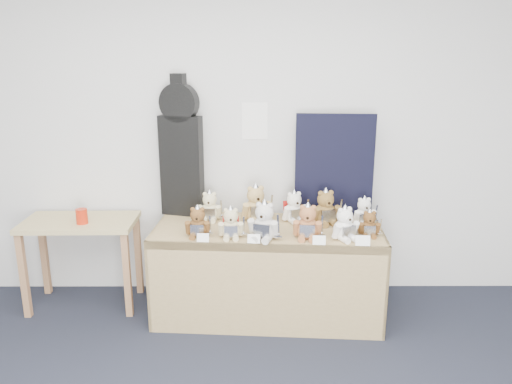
{
  "coord_description": "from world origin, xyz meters",
  "views": [
    {
      "loc": [
        0.26,
        -1.56,
        1.99
      ],
      "look_at": [
        0.27,
        1.94,
        1.03
      ],
      "focal_mm": 35.0,
      "sensor_mm": 36.0,
      "label": 1
    }
  ],
  "objects_px": {
    "guitar_case": "(181,148)",
    "teddy_front_left": "(231,224)",
    "teddy_back_left": "(210,207)",
    "teddy_front_far_right": "(345,225)",
    "display_table": "(267,250)",
    "teddy_back_centre_right": "(294,208)",
    "teddy_back_end": "(364,212)",
    "teddy_back_centre_left": "(256,205)",
    "teddy_back_right": "(326,209)",
    "teddy_front_centre": "(264,222)",
    "side_table": "(81,235)",
    "teddy_front_end": "(369,225)",
    "red_cup": "(82,216)",
    "teddy_front_right": "(308,223)",
    "teddy_front_far_left": "(198,223)"
  },
  "relations": [
    {
      "from": "red_cup",
      "to": "teddy_front_centre",
      "type": "distance_m",
      "value": 1.44
    },
    {
      "from": "teddy_front_centre",
      "to": "teddy_front_end",
      "type": "height_order",
      "value": "teddy_front_centre"
    },
    {
      "from": "guitar_case",
      "to": "teddy_back_right",
      "type": "xyz_separation_m",
      "value": [
        1.14,
        -0.24,
        -0.43
      ]
    },
    {
      "from": "teddy_front_far_left",
      "to": "teddy_front_right",
      "type": "relative_size",
      "value": 0.88
    },
    {
      "from": "side_table",
      "to": "teddy_front_left",
      "type": "xyz_separation_m",
      "value": [
        1.22,
        -0.37,
        0.22
      ]
    },
    {
      "from": "teddy_front_right",
      "to": "teddy_front_end",
      "type": "bearing_deg",
      "value": 12.93
    },
    {
      "from": "guitar_case",
      "to": "teddy_front_left",
      "type": "bearing_deg",
      "value": -36.8
    },
    {
      "from": "teddy_front_centre",
      "to": "teddy_front_far_left",
      "type": "bearing_deg",
      "value": -168.33
    },
    {
      "from": "teddy_back_left",
      "to": "teddy_back_end",
      "type": "relative_size",
      "value": 1.08
    },
    {
      "from": "teddy_front_centre",
      "to": "teddy_back_end",
      "type": "relative_size",
      "value": 1.27
    },
    {
      "from": "teddy_front_left",
      "to": "teddy_front_right",
      "type": "relative_size",
      "value": 0.89
    },
    {
      "from": "teddy_back_centre_left",
      "to": "teddy_back_centre_right",
      "type": "xyz_separation_m",
      "value": [
        0.3,
        -0.02,
        -0.02
      ]
    },
    {
      "from": "teddy_front_end",
      "to": "teddy_back_centre_left",
      "type": "bearing_deg",
      "value": 162.05
    },
    {
      "from": "teddy_front_far_right",
      "to": "teddy_back_centre_right",
      "type": "relative_size",
      "value": 0.99
    },
    {
      "from": "display_table",
      "to": "teddy_back_centre_right",
      "type": "height_order",
      "value": "teddy_back_centre_right"
    },
    {
      "from": "teddy_front_left",
      "to": "teddy_front_far_right",
      "type": "xyz_separation_m",
      "value": [
        0.81,
        -0.04,
        0.01
      ]
    },
    {
      "from": "red_cup",
      "to": "teddy_back_left",
      "type": "relative_size",
      "value": 0.45
    },
    {
      "from": "teddy_back_centre_left",
      "to": "teddy_back_right",
      "type": "bearing_deg",
      "value": -23.56
    },
    {
      "from": "teddy_front_left",
      "to": "display_table",
      "type": "bearing_deg",
      "value": 26.19
    },
    {
      "from": "side_table",
      "to": "teddy_back_left",
      "type": "xyz_separation_m",
      "value": [
        1.03,
        0.03,
        0.22
      ]
    },
    {
      "from": "teddy_front_left",
      "to": "teddy_back_right",
      "type": "distance_m",
      "value": 0.78
    },
    {
      "from": "display_table",
      "to": "teddy_front_left",
      "type": "relative_size",
      "value": 7.05
    },
    {
      "from": "guitar_case",
      "to": "teddy_front_far_left",
      "type": "relative_size",
      "value": 4.53
    },
    {
      "from": "teddy_back_end",
      "to": "side_table",
      "type": "bearing_deg",
      "value": 169.23
    },
    {
      "from": "teddy_back_left",
      "to": "teddy_back_centre_left",
      "type": "distance_m",
      "value": 0.37
    },
    {
      "from": "teddy_back_centre_right",
      "to": "red_cup",
      "type": "bearing_deg",
      "value": 163.95
    },
    {
      "from": "guitar_case",
      "to": "teddy_front_centre",
      "type": "relative_size",
      "value": 3.66
    },
    {
      "from": "teddy_front_end",
      "to": "teddy_back_centre_left",
      "type": "height_order",
      "value": "teddy_back_centre_left"
    },
    {
      "from": "teddy_front_end",
      "to": "teddy_back_end",
      "type": "xyz_separation_m",
      "value": [
        0.02,
        0.26,
        0.01
      ]
    },
    {
      "from": "display_table",
      "to": "teddy_back_centre_left",
      "type": "bearing_deg",
      "value": 113.84
    },
    {
      "from": "teddy_front_centre",
      "to": "teddy_front_right",
      "type": "xyz_separation_m",
      "value": [
        0.31,
        0.01,
        -0.01
      ]
    },
    {
      "from": "teddy_front_left",
      "to": "red_cup",
      "type": "bearing_deg",
      "value": 163.59
    },
    {
      "from": "teddy_front_end",
      "to": "teddy_back_left",
      "type": "relative_size",
      "value": 0.82
    },
    {
      "from": "teddy_back_end",
      "to": "teddy_back_centre_right",
      "type": "bearing_deg",
      "value": 163.36
    },
    {
      "from": "teddy_front_left",
      "to": "teddy_front_far_right",
      "type": "distance_m",
      "value": 0.81
    },
    {
      "from": "teddy_back_centre_right",
      "to": "teddy_back_left",
      "type": "bearing_deg",
      "value": 158.39
    },
    {
      "from": "teddy_front_left",
      "to": "teddy_front_end",
      "type": "xyz_separation_m",
      "value": [
        1.0,
        0.03,
        -0.01
      ]
    },
    {
      "from": "teddy_front_left",
      "to": "teddy_front_right",
      "type": "xyz_separation_m",
      "value": [
        0.55,
        -0.01,
        0.01
      ]
    },
    {
      "from": "teddy_front_far_right",
      "to": "teddy_back_left",
      "type": "relative_size",
      "value": 1.03
    },
    {
      "from": "guitar_case",
      "to": "teddy_front_centre",
      "type": "distance_m",
      "value": 0.97
    },
    {
      "from": "teddy_front_left",
      "to": "teddy_front_end",
      "type": "bearing_deg",
      "value": -0.9
    },
    {
      "from": "red_cup",
      "to": "guitar_case",
      "type": "bearing_deg",
      "value": 19.17
    },
    {
      "from": "teddy_front_left",
      "to": "teddy_back_centre_right",
      "type": "distance_m",
      "value": 0.6
    },
    {
      "from": "teddy_front_end",
      "to": "teddy_back_right",
      "type": "xyz_separation_m",
      "value": [
        -0.28,
        0.28,
        0.04
      ]
    },
    {
      "from": "guitar_case",
      "to": "red_cup",
      "type": "height_order",
      "value": "guitar_case"
    },
    {
      "from": "teddy_back_right",
      "to": "side_table",
      "type": "bearing_deg",
      "value": 164.3
    },
    {
      "from": "guitar_case",
      "to": "teddy_back_left",
      "type": "bearing_deg",
      "value": -16.71
    },
    {
      "from": "teddy_back_end",
      "to": "teddy_front_left",
      "type": "bearing_deg",
      "value": -172.78
    },
    {
      "from": "guitar_case",
      "to": "teddy_back_left",
      "type": "distance_m",
      "value": 0.53
    },
    {
      "from": "teddy_front_centre",
      "to": "teddy_back_right",
      "type": "distance_m",
      "value": 0.59
    }
  ]
}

